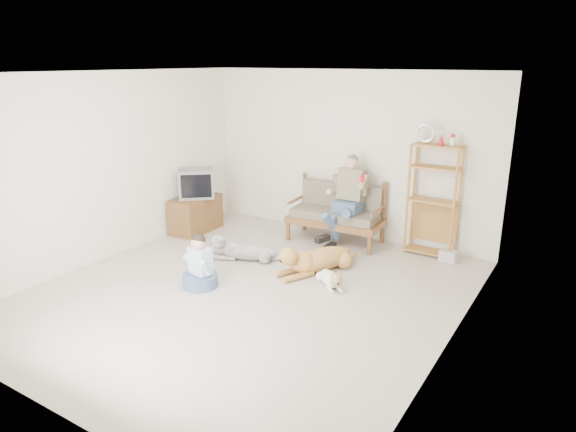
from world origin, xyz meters
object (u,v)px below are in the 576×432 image
Objects in this scene: loveseat at (337,212)px; tv_stand at (195,214)px; golden_retriever at (315,260)px; etagere at (433,199)px.

loveseat is 1.68× the size of tv_stand.
tv_stand reaches higher than golden_retriever.
golden_retriever is at bearing -126.83° from etagere.
golden_retriever is (0.33, -1.34, -0.31)m from loveseat.
etagere is at bearing 12.95° from tv_stand.
etagere reaches higher than loveseat.
etagere reaches higher than tv_stand.
loveseat is 0.78× the size of etagere.
etagere is 2.02m from golden_retriever.
golden_retriever is (2.62, -0.48, -0.12)m from tv_stand.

